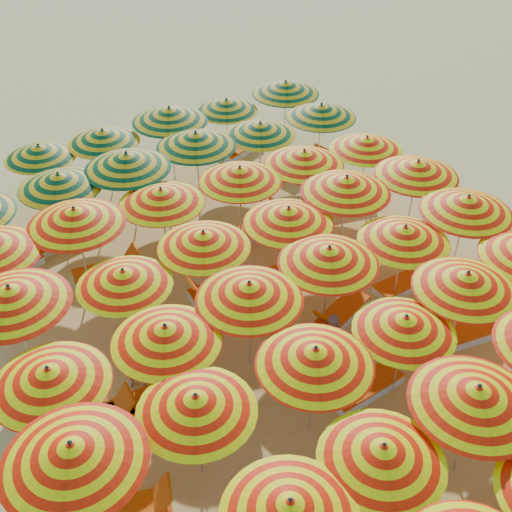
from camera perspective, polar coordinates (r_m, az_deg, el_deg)
name	(u,v)px	position (r m, az deg, el deg)	size (l,w,h in m)	color
ground	(266,319)	(15.63, 0.94, -5.61)	(120.00, 120.00, 0.00)	#E2B764
umbrella_7	(290,509)	(10.15, 3.04, -21.51)	(2.28, 2.28, 2.29)	silver
umbrella_8	(383,453)	(10.89, 11.19, -16.82)	(2.29, 2.29, 2.25)	silver
umbrella_9	(477,396)	(11.80, 19.02, -11.66)	(2.46, 2.46, 2.45)	silver
umbrella_12	(72,453)	(10.79, -16.00, -16.47)	(3.08, 3.08, 2.52)	silver
umbrella_13	(196,404)	(11.32, -5.35, -12.93)	(2.79, 2.79, 2.27)	silver
umbrella_14	(315,357)	(11.92, 5.28, -8.92)	(2.78, 2.78, 2.37)	silver
umbrella_15	(405,324)	(13.03, 13.12, -5.93)	(2.59, 2.59, 2.20)	silver
umbrella_16	(466,281)	(14.15, 18.20, -2.14)	(2.60, 2.60, 2.38)	silver
umbrella_18	(49,377)	(12.17, -17.89, -10.17)	(2.87, 2.87, 2.33)	silver
umbrella_19	(166,334)	(12.49, -8.03, -6.88)	(2.79, 2.79, 2.31)	silver
umbrella_20	(249,291)	(13.14, -0.60, -3.16)	(2.31, 2.31, 2.41)	silver
umbrella_21	(329,256)	(14.17, 6.49, 0.04)	(2.89, 2.89, 2.41)	silver
umbrella_22	(404,234)	(15.28, 13.06, 1.91)	(2.70, 2.70, 2.30)	silver
umbrella_23	(467,204)	(16.53, 18.26, 4.39)	(2.64, 2.64, 2.44)	silver
umbrella_24	(11,296)	(13.81, -20.97, -3.32)	(2.99, 2.99, 2.52)	silver
umbrella_25	(124,278)	(14.03, -11.68, -1.91)	(2.16, 2.16, 2.22)	silver
umbrella_26	(204,240)	(14.72, -4.68, 1.44)	(2.70, 2.70, 2.32)	silver
umbrella_27	(288,216)	(15.45, 2.90, 3.59)	(2.90, 2.90, 2.36)	silver
umbrella_28	(346,185)	(16.59, 8.02, 6.30)	(2.53, 2.53, 2.47)	silver
umbrella_29	(417,169)	(17.77, 14.14, 7.55)	(2.35, 2.35, 2.42)	silver
umbrella_31	(75,217)	(15.76, -15.78, 3.38)	(2.98, 2.98, 2.50)	silver
umbrella_32	(161,196)	(16.36, -8.42, 5.27)	(2.53, 2.53, 2.34)	silver
umbrella_33	(240,175)	(17.05, -1.45, 7.25)	(2.93, 2.93, 2.37)	silver
umbrella_34	(304,158)	(17.89, 4.30, 8.71)	(2.80, 2.80, 2.37)	silver
umbrella_35	(366,144)	(19.06, 9.79, 9.82)	(2.67, 2.67, 2.25)	silver
umbrella_37	(59,181)	(17.60, -17.10, 6.39)	(2.91, 2.91, 2.33)	silver
umbrella_38	(127,161)	(17.78, -11.40, 8.28)	(3.14, 3.14, 2.50)	silver
umbrella_39	(196,140)	(18.70, -5.36, 10.27)	(2.65, 2.65, 2.45)	silver
umbrella_40	(260,129)	(19.56, 0.37, 11.22)	(2.25, 2.25, 2.28)	silver
umbrella_41	(321,111)	(20.63, 5.81, 12.71)	(2.70, 2.70, 2.36)	silver
umbrella_43	(39,152)	(19.55, -18.69, 8.78)	(2.36, 2.36, 2.15)	silver
umbrella_44	(103,136)	(19.69, -13.44, 10.30)	(2.73, 2.73, 2.26)	silver
umbrella_45	(169,115)	(20.21, -7.70, 12.34)	(2.92, 2.92, 2.47)	silver
umbrella_46	(226,105)	(21.35, -2.64, 13.24)	(2.54, 2.54, 2.16)	silver
umbrella_47	(286,88)	(22.11, 2.65, 14.72)	(2.99, 2.99, 2.40)	silver
lounger_4	(127,511)	(12.49, -11.42, -21.34)	(1.83, 1.11, 0.69)	white
lounger_5	(364,388)	(14.12, 9.59, -11.51)	(1.77, 0.71, 0.69)	white
lounger_6	(461,335)	(15.76, 17.77, -6.70)	(1.80, 0.86, 0.69)	white
lounger_8	(95,424)	(13.74, -14.12, -14.24)	(1.76, 0.65, 0.69)	white
lounger_9	(147,400)	(13.91, -9.69, -12.51)	(1.75, 0.63, 0.69)	white
lounger_10	(341,314)	(15.68, 7.53, -5.12)	(1.83, 1.16, 0.69)	white
lounger_11	(406,282)	(16.88, 13.20, -2.27)	(1.75, 0.65, 0.69)	white
lounger_12	(221,290)	(16.23, -3.12, -3.02)	(1.77, 0.70, 0.69)	white
lounger_13	(263,281)	(16.47, 0.59, -2.22)	(1.73, 0.59, 0.69)	white
lounger_14	(108,271)	(17.24, -13.02, -1.28)	(1.80, 0.81, 0.69)	white
lounger_15	(258,227)	(18.39, 0.17, 2.61)	(1.82, 1.00, 0.69)	white
lounger_16	(288,225)	(18.47, 2.85, 2.73)	(1.81, 0.93, 0.69)	white
lounger_17	(346,201)	(19.71, 8.03, 4.86)	(1.82, 0.93, 0.69)	white
lounger_18	(8,266)	(18.16, -21.18, -0.87)	(1.79, 0.80, 0.69)	white
lounger_19	(50,245)	(18.59, -17.85, 0.97)	(1.81, 0.91, 0.69)	white
lounger_20	(305,168)	(21.26, 4.34, 7.77)	(1.82, 0.94, 0.69)	white
lounger_22	(240,149)	(22.37, -1.41, 9.48)	(1.83, 1.16, 0.69)	white
beachgoer_b	(333,339)	(14.34, 6.86, -7.30)	(0.63, 0.49, 1.30)	tan
beachgoer_a	(134,358)	(13.86, -10.82, -8.92)	(0.58, 0.38, 1.59)	tan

